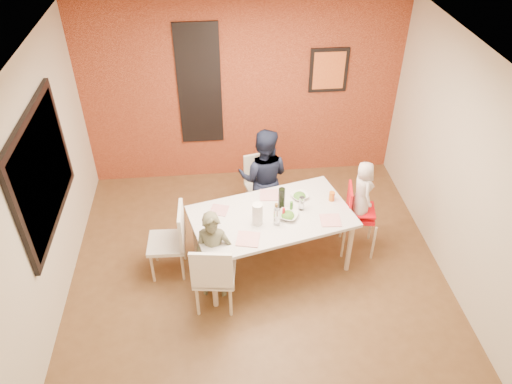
{
  "coord_description": "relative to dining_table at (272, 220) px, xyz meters",
  "views": [
    {
      "loc": [
        -0.44,
        -4.21,
        4.46
      ],
      "look_at": [
        0.0,
        0.3,
        1.05
      ],
      "focal_mm": 35.0,
      "sensor_mm": 36.0,
      "label": 1
    }
  ],
  "objects": [
    {
      "name": "plate_near_right",
      "position": [
        0.66,
        -0.16,
        0.07
      ],
      "size": [
        0.24,
        0.24,
        0.01
      ],
      "primitive_type": "cube",
      "rotation": [
        0.0,
        0.0,
        -0.07
      ],
      "color": "white",
      "rests_on": "dining_table"
    },
    {
      "name": "wall_left",
      "position": [
        -2.43,
        -0.22,
        0.65
      ],
      "size": [
        0.02,
        4.5,
        2.7
      ],
      "primitive_type": "cube",
      "color": "beige",
      "rests_on": "ground"
    },
    {
      "name": "chair_left",
      "position": [
        -1.16,
        -0.01,
        -0.17
      ],
      "size": [
        0.45,
        0.45,
        0.94
      ],
      "rotation": [
        0.0,
        0.0,
        4.68
      ],
      "color": "silver",
      "rests_on": "ground"
    },
    {
      "name": "ceiling",
      "position": [
        -0.18,
        -0.22,
        2.0
      ],
      "size": [
        4.5,
        4.5,
        0.02
      ],
      "primitive_type": "cube",
      "color": "white",
      "rests_on": "wall_back"
    },
    {
      "name": "plate_near_left",
      "position": [
        -0.31,
        -0.39,
        0.07
      ],
      "size": [
        0.29,
        0.29,
        0.01
      ],
      "primitive_type": "cube",
      "rotation": [
        0.0,
        0.0,
        -0.22
      ],
      "color": "white",
      "rests_on": "dining_table"
    },
    {
      "name": "wine_glass_a",
      "position": [
        0.04,
        -0.16,
        0.17
      ],
      "size": [
        0.07,
        0.07,
        0.21
      ],
      "primitive_type": "cylinder",
      "color": "silver",
      "rests_on": "dining_table"
    },
    {
      "name": "chair_near",
      "position": [
        -0.71,
        -0.66,
        -0.16
      ],
      "size": [
        0.5,
        0.5,
        0.96
      ],
      "rotation": [
        0.0,
        0.0,
        3.01
      ],
      "color": "white",
      "rests_on": "ground"
    },
    {
      "name": "salad_bowl_b",
      "position": [
        0.38,
        0.29,
        0.09
      ],
      "size": [
        0.26,
        0.26,
        0.05
      ],
      "primitive_type": "imported",
      "rotation": [
        0.0,
        0.0,
        0.41
      ],
      "color": "white",
      "rests_on": "dining_table"
    },
    {
      "name": "brick_accent_wall",
      "position": [
        -0.18,
        2.01,
        0.65
      ],
      "size": [
        4.5,
        0.02,
        2.7
      ],
      "primitive_type": "cube",
      "color": "maroon",
      "rests_on": "ground"
    },
    {
      "name": "toddler",
      "position": [
        1.1,
        0.16,
        0.24
      ],
      "size": [
        0.27,
        0.39,
        0.74
      ],
      "primitive_type": "imported",
      "rotation": [
        0.0,
        0.0,
        1.67
      ],
      "color": "beige",
      "rests_on": "high_chair"
    },
    {
      "name": "condiment_brown",
      "position": [
        0.05,
        0.01,
        0.14
      ],
      "size": [
        0.04,
        0.04,
        0.15
      ],
      "primitive_type": "cylinder",
      "color": "brown",
      "rests_on": "dining_table"
    },
    {
      "name": "glassblock_surround",
      "position": [
        -0.78,
        1.99,
        0.8
      ],
      "size": [
        0.6,
        0.03,
        1.76
      ],
      "primitive_type": "cube",
      "color": "black",
      "rests_on": "wall_back"
    },
    {
      "name": "wine_bottle",
      "position": [
        0.13,
        0.1,
        0.21
      ],
      "size": [
        0.08,
        0.08,
        0.29
      ],
      "primitive_type": "cylinder",
      "color": "black",
      "rests_on": "dining_table"
    },
    {
      "name": "salad_bowl_a",
      "position": [
        0.18,
        -0.06,
        0.1
      ],
      "size": [
        0.3,
        0.3,
        0.06
      ],
      "primitive_type": "imported",
      "rotation": [
        0.0,
        0.0,
        -0.43
      ],
      "color": "white",
      "rests_on": "dining_table"
    },
    {
      "name": "art_print_canvas",
      "position": [
        1.02,
        1.98,
        0.95
      ],
      "size": [
        0.44,
        0.01,
        0.54
      ],
      "primitive_type": "cube",
      "color": "orange",
      "rests_on": "wall_back"
    },
    {
      "name": "condiment_red",
      "position": [
        0.13,
        -0.05,
        0.13
      ],
      "size": [
        0.03,
        0.03,
        0.13
      ],
      "primitive_type": "cylinder",
      "color": "red",
      "rests_on": "dining_table"
    },
    {
      "name": "wall_back",
      "position": [
        -0.18,
        2.03,
        0.65
      ],
      "size": [
        4.5,
        0.02,
        2.7
      ],
      "primitive_type": "cube",
      "color": "beige",
      "rests_on": "ground"
    },
    {
      "name": "plate_far_left",
      "position": [
        -0.61,
        0.14,
        0.07
      ],
      "size": [
        0.25,
        0.25,
        0.01
      ],
      "primitive_type": "cube",
      "rotation": [
        0.0,
        0.0,
        -0.29
      ],
      "color": "silver",
      "rests_on": "dining_table"
    },
    {
      "name": "plate_far_mid",
      "position": [
        0.01,
        0.38,
        0.07
      ],
      "size": [
        0.25,
        0.25,
        0.01
      ],
      "primitive_type": "cube",
      "rotation": [
        0.0,
        0.0,
        -0.1
      ],
      "color": "white",
      "rests_on": "dining_table"
    },
    {
      "name": "condiment_green",
      "position": [
        0.23,
        0.04,
        0.14
      ],
      "size": [
        0.04,
        0.04,
        0.15
      ],
      "primitive_type": "cylinder",
      "color": "#3A7B29",
      "rests_on": "dining_table"
    },
    {
      "name": "child_far",
      "position": [
        -0.0,
        0.84,
        0.01
      ],
      "size": [
        0.79,
        0.68,
        1.41
      ],
      "primitive_type": "imported",
      "rotation": [
        0.0,
        0.0,
        2.91
      ],
      "color": "black",
      "rests_on": "ground"
    },
    {
      "name": "glassblock_strip",
      "position": [
        -0.78,
        2.0,
        0.8
      ],
      "size": [
        0.55,
        0.03,
        1.7
      ],
      "primitive_type": "cube",
      "color": "silver",
      "rests_on": "wall_back"
    },
    {
      "name": "sippy_cup",
      "position": [
        0.75,
        0.21,
        0.13
      ],
      "size": [
        0.07,
        0.07,
        0.12
      ],
      "primitive_type": "cylinder",
      "color": "orange",
      "rests_on": "dining_table"
    },
    {
      "name": "picture_window_frame",
      "position": [
        -2.4,
        -0.02,
        0.85
      ],
      "size": [
        0.05,
        1.7,
        1.3
      ],
      "primitive_type": "cube",
      "color": "black",
      "rests_on": "wall_left"
    },
    {
      "name": "wall_front",
      "position": [
        -0.18,
        -2.47,
        0.65
      ],
      "size": [
        4.5,
        0.02,
        2.7
      ],
      "primitive_type": "cube",
      "color": "beige",
      "rests_on": "ground"
    },
    {
      "name": "high_chair",
      "position": [
        1.08,
        0.17,
        -0.12
      ],
      "size": [
        0.46,
        0.46,
        0.95
      ],
      "rotation": [
        0.0,
        0.0,
        1.38
      ],
      "color": "red",
      "rests_on": "ground"
    },
    {
      "name": "dining_table",
      "position": [
        0.0,
        0.0,
        0.0
      ],
      "size": [
        2.03,
        1.44,
        0.76
      ],
      "rotation": [
        0.0,
        0.0,
        0.25
      ],
      "color": "silver",
      "rests_on": "ground"
    },
    {
      "name": "chair_far",
      "position": [
        -0.02,
        1.07,
        -0.21
      ],
      "size": [
        0.48,
        0.48,
        0.86
      ],
      "rotation": [
        0.0,
        0.0,
        0.23
      ],
      "color": "white",
      "rests_on": "ground"
    },
    {
      "name": "paper_towel_roll",
      "position": [
        -0.18,
        -0.13,
        0.2
      ],
      "size": [
        0.12,
        0.12,
        0.27
      ],
      "primitive_type": "cylinder",
      "color": "white",
      "rests_on": "dining_table"
    },
    {
      "name": "wine_glass_b",
      "position": [
        0.36,
        0.07,
        0.16
      ],
      "size": [
        0.06,
        0.06,
        0.18
      ],
      "primitive_type": "cylinder",
      "color": "white",
      "rests_on": "dining_table"
    },
    {
      "name": "art_print_frame",
      "position": [
        1.02,
        1.99,
        0.95
      ],
      "size": [
        0.54,
        0.03,
        0.64
      ],
      "primitive_type": "cube",
      "color": "black",
      "rests_on": "wall_back"
    },
    {
      "name": "ground",
      "position": [
        -0.18,
        -0.22,
        -0.7
      ],
      "size": [
        4.5,
        4.5,
        0.0
      ],
      "primitive_type": "plane",
      "color": "brown",
      "rests_on": "ground"
    },
    {
      "name": "picture_window_pane",
      "position": [
        -2.38,
        -0.02,
        0.85
      ],
      "size": [
        0.02,
        1.55,
        1.15
      ],
      "primitive_type": "cube",
      "color": "black",
      "rests_on": "wall_left"
    },
    {
      "name": "wall_right",
      "position": [
        2.07,
        -0.22,
        0.65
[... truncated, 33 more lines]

